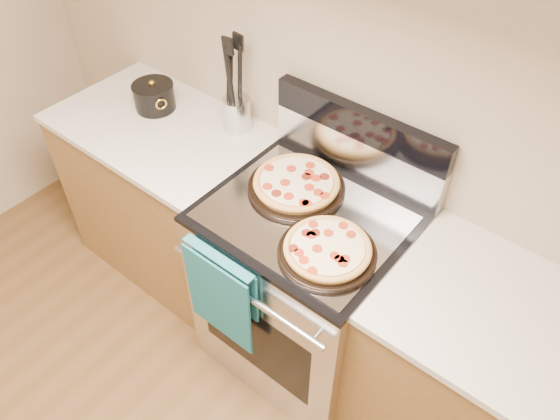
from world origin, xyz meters
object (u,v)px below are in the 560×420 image
Objects in this scene: utensil_crock at (237,114)px; pepperoni_pizza_back at (296,184)px; pepperoni_pizza_front at (327,250)px; range_body at (305,289)px; saucepan at (154,97)px.

pepperoni_pizza_back is at bearing -20.02° from utensil_crock.
pepperoni_pizza_back reaches higher than pepperoni_pizza_front.
range_body is 2.38× the size of pepperoni_pizza_back.
saucepan reaches higher than pepperoni_pizza_back.
pepperoni_pizza_back reaches higher than range_body.
pepperoni_pizza_back is 1.10× the size of pepperoni_pizza_front.
range_body is at bearing -6.71° from saucepan.
saucepan is (-1.17, 0.25, 0.02)m from pepperoni_pizza_front.
pepperoni_pizza_front is at bearing -26.00° from utensil_crock.
utensil_crock is (-0.58, 0.24, 0.54)m from range_body.
saucepan is at bearing -163.24° from utensil_crock.
saucepan reaches higher than range_body.
range_body is 0.83m from utensil_crock.
utensil_crock reaches higher than saucepan.
utensil_crock is at bearing 159.98° from pepperoni_pizza_back.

